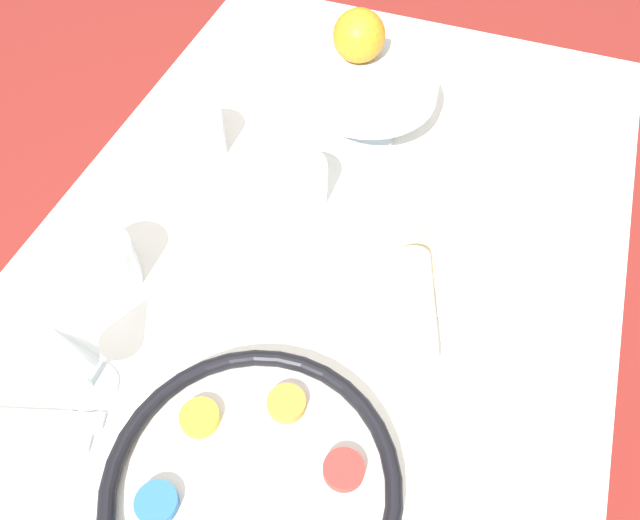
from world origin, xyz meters
The scene contains 13 objects.
ground_plane centered at (0.00, 0.00, 0.00)m, with size 8.00×8.00×0.00m, color maroon.
dining_table centered at (0.00, 0.00, 0.39)m, with size 1.40×0.83×0.78m.
seder_plate centered at (-0.27, -0.04, 0.79)m, with size 0.33×0.33×0.03m.
wine_glass centered at (-0.22, 0.20, 0.88)m, with size 0.07×0.07×0.14m.
fruit_stand centered at (0.33, 0.02, 0.87)m, with size 0.22×0.22×0.12m.
orange_fruit centered at (0.37, 0.05, 0.94)m, with size 0.08×0.08×0.08m.
bread_plate centered at (0.09, -0.10, 0.79)m, with size 0.20×0.20×0.02m.
napkin_roll centered at (0.02, -0.15, 0.80)m, with size 0.17×0.10×0.05m.
cup_near centered at (0.16, 0.07, 0.82)m, with size 0.08×0.08×0.07m.
cup_mid centered at (-0.07, 0.26, 0.82)m, with size 0.08×0.08×0.07m.
cup_far centered at (0.21, 0.26, 0.82)m, with size 0.08×0.08×0.07m.
fork_left centered at (-0.31, 0.25, 0.78)m, with size 0.08×0.19×0.01m.
fork_right centered at (-0.28, 0.25, 0.78)m, with size 0.08×0.19×0.01m.
Camera 1 is at (-0.44, -0.18, 1.49)m, focal length 35.00 mm.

